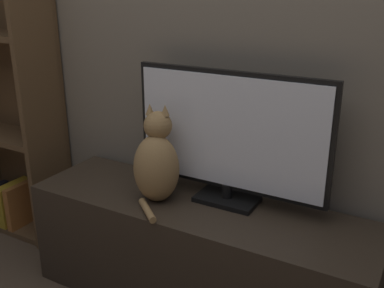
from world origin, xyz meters
TOP-DOWN VIEW (x-y plane):
  - tv_stand at (0.00, 0.96)m, footprint 1.47×0.43m
  - tv at (0.10, 1.05)m, footprint 0.83×0.15m
  - cat at (-0.17, 0.92)m, footprint 0.23×0.29m
  - bookshelf at (-1.23, 1.09)m, footprint 0.61×0.28m

SIDE VIEW (x-z plane):
  - tv_stand at x=0.00m, z-range 0.00..0.48m
  - cat at x=-0.17m, z-range 0.45..0.85m
  - bookshelf at x=-1.23m, z-range -0.09..1.57m
  - tv at x=0.10m, z-range 0.50..1.05m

